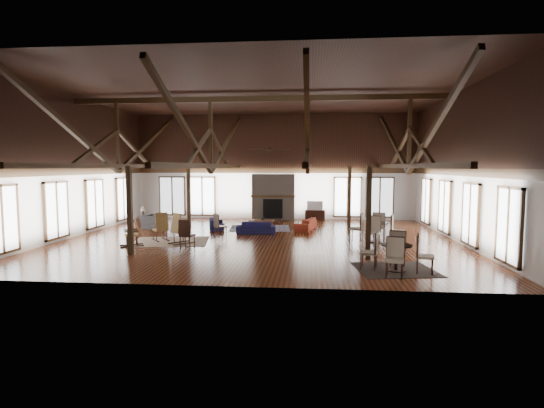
# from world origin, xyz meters

# --- Properties ---
(floor) EXTENTS (16.00, 16.00, 0.00)m
(floor) POSITION_xyz_m (0.00, 0.00, 0.00)
(floor) COLOR brown
(floor) RESTS_ON ground
(ceiling) EXTENTS (16.00, 14.00, 0.02)m
(ceiling) POSITION_xyz_m (0.00, 0.00, 6.00)
(ceiling) COLOR black
(ceiling) RESTS_ON wall_back
(wall_back) EXTENTS (16.00, 0.02, 6.00)m
(wall_back) POSITION_xyz_m (0.00, 7.00, 3.00)
(wall_back) COLOR silver
(wall_back) RESTS_ON floor
(wall_front) EXTENTS (16.00, 0.02, 6.00)m
(wall_front) POSITION_xyz_m (0.00, -7.00, 3.00)
(wall_front) COLOR silver
(wall_front) RESTS_ON floor
(wall_left) EXTENTS (0.02, 14.00, 6.00)m
(wall_left) POSITION_xyz_m (-8.00, 0.00, 3.00)
(wall_left) COLOR silver
(wall_left) RESTS_ON floor
(wall_right) EXTENTS (0.02, 14.00, 6.00)m
(wall_right) POSITION_xyz_m (8.00, 0.00, 3.00)
(wall_right) COLOR silver
(wall_right) RESTS_ON floor
(roof_truss) EXTENTS (15.60, 14.07, 3.14)m
(roof_truss) POSITION_xyz_m (0.00, 0.00, 4.03)
(roof_truss) COLOR black
(roof_truss) RESTS_ON wall_back
(post_grid) EXTENTS (8.16, 7.16, 3.05)m
(post_grid) POSITION_xyz_m (0.00, 0.00, 1.52)
(post_grid) COLOR black
(post_grid) RESTS_ON floor
(fireplace) EXTENTS (2.50, 0.69, 2.60)m
(fireplace) POSITION_xyz_m (0.00, 6.67, 1.29)
(fireplace) COLOR #756759
(fireplace) RESTS_ON floor
(ceiling_fan) EXTENTS (1.60, 1.60, 0.75)m
(ceiling_fan) POSITION_xyz_m (0.50, -1.00, 3.73)
(ceiling_fan) COLOR black
(ceiling_fan) RESTS_ON roof_truss
(sofa_navy_front) EXTENTS (1.81, 0.84, 0.51)m
(sofa_navy_front) POSITION_xyz_m (-0.31, 1.45, 0.26)
(sofa_navy_front) COLOR #181741
(sofa_navy_front) RESTS_ON floor
(sofa_navy_left) EXTENTS (1.81, 1.08, 0.49)m
(sofa_navy_left) POSITION_xyz_m (-2.43, 2.79, 0.25)
(sofa_navy_left) COLOR #16173D
(sofa_navy_left) RESTS_ON floor
(sofa_orange) EXTENTS (1.95, 1.12, 0.54)m
(sofa_orange) POSITION_xyz_m (1.89, 2.92, 0.27)
(sofa_orange) COLOR #99321D
(sofa_orange) RESTS_ON floor
(coffee_table) EXTENTS (1.21, 0.75, 0.44)m
(coffee_table) POSITION_xyz_m (-0.21, 2.94, 0.38)
(coffee_table) COLOR brown
(coffee_table) RESTS_ON floor
(vase) EXTENTS (0.20, 0.20, 0.20)m
(vase) POSITION_xyz_m (-0.17, 2.93, 0.54)
(vase) COLOR #B2B2B2
(vase) RESTS_ON coffee_table
(armchair) EXTENTS (1.23, 1.13, 0.69)m
(armchair) POSITION_xyz_m (-5.50, 2.52, 0.34)
(armchair) COLOR #2B2A2D
(armchair) RESTS_ON floor
(side_table_lamp) EXTENTS (0.41, 0.41, 1.04)m
(side_table_lamp) POSITION_xyz_m (-6.26, 3.12, 0.39)
(side_table_lamp) COLOR black
(side_table_lamp) RESTS_ON floor
(rocking_chair_a) EXTENTS (0.93, 1.00, 1.16)m
(rocking_chair_a) POSITION_xyz_m (-3.93, -0.73, 0.55)
(rocking_chair_a) COLOR olive
(rocking_chair_a) RESTS_ON floor
(rocking_chair_b) EXTENTS (1.01, 1.04, 1.22)m
(rocking_chair_b) POSITION_xyz_m (-2.98, -1.37, 0.58)
(rocking_chair_b) COLOR olive
(rocking_chair_b) RESTS_ON floor
(rocking_chair_c) EXTENTS (0.97, 0.79, 1.10)m
(rocking_chair_c) POSITION_xyz_m (-4.54, -1.93, 0.52)
(rocking_chair_c) COLOR olive
(rocking_chair_c) RESTS_ON floor
(side_chair_a) EXTENTS (0.61, 0.61, 1.02)m
(side_chair_a) POSITION_xyz_m (-1.77, 0.24, 0.59)
(side_chair_a) COLOR black
(side_chair_a) RESTS_ON floor
(side_chair_b) EXTENTS (0.54, 0.54, 1.10)m
(side_chair_b) POSITION_xyz_m (-2.39, -2.40, 0.64)
(side_chair_b) COLOR black
(side_chair_b) RESTS_ON floor
(cafe_table_near) EXTENTS (2.13, 2.13, 1.09)m
(cafe_table_near) POSITION_xyz_m (4.61, -4.99, 0.54)
(cafe_table_near) COLOR black
(cafe_table_near) RESTS_ON floor
(cafe_table_far) EXTENTS (2.19, 2.19, 1.12)m
(cafe_table_far) POSITION_xyz_m (4.76, -0.27, 0.56)
(cafe_table_far) COLOR black
(cafe_table_far) RESTS_ON floor
(cup_near) EXTENTS (0.12, 0.12, 0.09)m
(cup_near) POSITION_xyz_m (4.52, -4.90, 0.83)
(cup_near) COLOR #B2B2B2
(cup_near) RESTS_ON cafe_table_near
(cup_far) EXTENTS (0.13, 0.13, 0.10)m
(cup_far) POSITION_xyz_m (4.83, -0.23, 0.86)
(cup_far) COLOR #B2B2B2
(cup_far) RESTS_ON cafe_table_far
(tv_console) EXTENTS (1.11, 0.42, 0.56)m
(tv_console) POSITION_xyz_m (2.37, 6.75, 0.28)
(tv_console) COLOR black
(tv_console) RESTS_ON floor
(television) EXTENTS (0.89, 0.12, 0.51)m
(television) POSITION_xyz_m (2.36, 6.75, 0.81)
(television) COLOR #B2B2B2
(television) RESTS_ON tv_console
(rug_tan) EXTENTS (3.28, 2.77, 0.01)m
(rug_tan) POSITION_xyz_m (-3.48, -0.89, 0.01)
(rug_tan) COLOR tan
(rug_tan) RESTS_ON floor
(rug_navy) EXTENTS (3.09, 2.45, 0.01)m
(rug_navy) POSITION_xyz_m (-0.34, 3.12, 0.01)
(rug_navy) COLOR #1C1E4F
(rug_navy) RESTS_ON floor
(rug_dark) EXTENTS (2.49, 2.33, 0.01)m
(rug_dark) POSITION_xyz_m (4.62, -4.83, 0.01)
(rug_dark) COLOR black
(rug_dark) RESTS_ON floor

